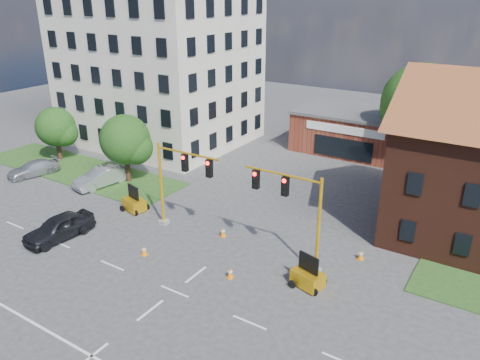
{
  "coord_description": "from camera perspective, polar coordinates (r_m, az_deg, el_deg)",
  "views": [
    {
      "loc": [
        15.04,
        -16.72,
        15.88
      ],
      "look_at": [
        -1.94,
        10.0,
        2.97
      ],
      "focal_mm": 35.0,
      "sensor_mm": 36.0,
      "label": 1
    }
  ],
  "objects": [
    {
      "name": "trailer_east",
      "position": [
        27.61,
        8.27,
        -11.63
      ],
      "size": [
        2.0,
        1.6,
        2.0
      ],
      "rotation": [
        0.0,
        0.0,
        -0.27
      ],
      "color": "#F4AE14",
      "rests_on": "ground"
    },
    {
      "name": "signal_mast_east",
      "position": [
        27.81,
        6.55,
        -3.45
      ],
      "size": [
        5.3,
        0.6,
        6.2
      ],
      "color": "gray",
      "rests_on": "ground"
    },
    {
      "name": "grass_verge_nw",
      "position": [
        46.83,
        -19.0,
        1.15
      ],
      "size": [
        22.0,
        6.0,
        0.08
      ],
      "primitive_type": "cube",
      "color": "#204B1C",
      "rests_on": "ground"
    },
    {
      "name": "brick_shop",
      "position": [
        50.95,
        14.11,
        5.89
      ],
      "size": [
        12.4,
        8.4,
        4.3
      ],
      "color": "maroon",
      "rests_on": "ground"
    },
    {
      "name": "cone_a",
      "position": [
        31.0,
        -11.61,
        -8.41
      ],
      "size": [
        0.4,
        0.4,
        0.7
      ],
      "color": "orange",
      "rests_on": "ground"
    },
    {
      "name": "signal_mast_west",
      "position": [
        32.18,
        -7.47,
        0.16
      ],
      "size": [
        5.3,
        0.6,
        6.2
      ],
      "color": "gray",
      "rests_on": "ground"
    },
    {
      "name": "office_block",
      "position": [
        52.45,
        -10.11,
        15.76
      ],
      "size": [
        18.4,
        15.4,
        20.6
      ],
      "color": "beige",
      "rests_on": "ground"
    },
    {
      "name": "lane_markings",
      "position": [
        25.82,
        -12.44,
        -16.38
      ],
      "size": [
        60.0,
        36.0,
        0.01
      ],
      "primitive_type": null,
      "color": "white",
      "rests_on": "ground"
    },
    {
      "name": "trailer_west",
      "position": [
        36.97,
        -12.76,
        -2.77
      ],
      "size": [
        2.01,
        1.6,
        2.01
      ],
      "rotation": [
        0.0,
        0.0,
        -0.27
      ],
      "color": "#F4AE14",
      "rests_on": "ground"
    },
    {
      "name": "sedan_dark",
      "position": [
        34.4,
        -21.19,
        -5.39
      ],
      "size": [
        2.43,
        5.08,
        1.67
      ],
      "primitive_type": "imported",
      "rotation": [
        0.0,
        0.0,
        -0.09
      ],
      "color": "black",
      "rests_on": "ground"
    },
    {
      "name": "pickup_white",
      "position": [
        35.89,
        23.39,
        -4.85
      ],
      "size": [
        5.11,
        2.78,
        1.36
      ],
      "primitive_type": "imported",
      "rotation": [
        0.0,
        0.0,
        1.46
      ],
      "color": "white",
      "rests_on": "ground"
    },
    {
      "name": "tree_large",
      "position": [
        45.59,
        21.57,
        8.42
      ],
      "size": [
        7.35,
        7.0,
        10.01
      ],
      "color": "#371F14",
      "rests_on": "ground"
    },
    {
      "name": "cone_b",
      "position": [
        32.56,
        -2.09,
        -6.35
      ],
      "size": [
        0.4,
        0.4,
        0.7
      ],
      "color": "orange",
      "rests_on": "ground"
    },
    {
      "name": "ground",
      "position": [
        27.54,
        -7.99,
        -13.29
      ],
      "size": [
        120.0,
        120.0,
        0.0
      ],
      "primitive_type": "plane",
      "color": "#3F3F41",
      "rests_on": "ground"
    },
    {
      "name": "tree_nw_front",
      "position": [
        41.51,
        -13.54,
        4.57
      ],
      "size": [
        4.55,
        4.33,
        6.1
      ],
      "color": "#371F14",
      "rests_on": "ground"
    },
    {
      "name": "sedan_silver_front",
      "position": [
        42.3,
        -16.56,
        0.34
      ],
      "size": [
        2.55,
        5.1,
        1.6
      ],
      "primitive_type": "imported",
      "rotation": [
        0.0,
        0.0,
        -0.18
      ],
      "color": "#B0B2B8",
      "rests_on": "ground"
    },
    {
      "name": "sedan_silver_rear",
      "position": [
        46.9,
        -23.88,
        1.28
      ],
      "size": [
        3.11,
        4.94,
        1.33
      ],
      "primitive_type": "imported",
      "rotation": [
        0.0,
        0.0,
        -0.29
      ],
      "color": "#B0B2B8",
      "rests_on": "ground"
    },
    {
      "name": "tree_nw_rear",
      "position": [
        49.41,
        -21.33,
        5.87
      ],
      "size": [
        4.04,
        3.85,
        5.35
      ],
      "color": "#371F14",
      "rests_on": "ground"
    },
    {
      "name": "cone_d",
      "position": [
        30.91,
        14.51,
        -8.8
      ],
      "size": [
        0.4,
        0.4,
        0.7
      ],
      "color": "orange",
      "rests_on": "ground"
    },
    {
      "name": "cone_c",
      "position": [
        28.22,
        -1.2,
        -11.25
      ],
      "size": [
        0.4,
        0.4,
        0.7
      ],
      "color": "orange",
      "rests_on": "ground"
    }
  ]
}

